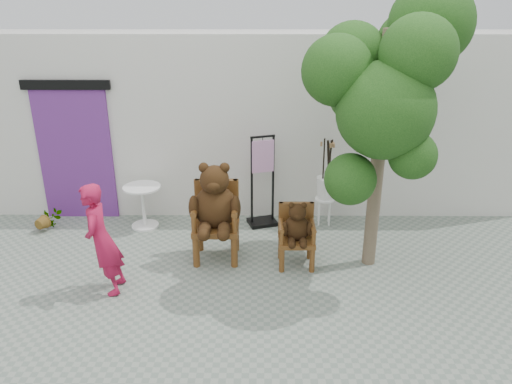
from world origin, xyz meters
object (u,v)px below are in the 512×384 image
at_px(chair_big, 215,206).
at_px(person, 102,240).
at_px(stool_bucket, 325,188).
at_px(display_stand, 262,191).
at_px(chair_small, 297,229).
at_px(tree, 386,77).
at_px(cafe_table, 143,202).

distance_m(chair_big, person, 1.60).
bearing_deg(stool_bucket, person, -146.35).
distance_m(chair_big, display_stand, 1.33).
xyz_separation_m(chair_small, tree, (1.03, 0.01, 2.06)).
bearing_deg(person, chair_small, 103.67).
height_order(cafe_table, stool_bucket, stool_bucket).
height_order(chair_big, display_stand, display_stand).
height_order(chair_small, display_stand, display_stand).
bearing_deg(cafe_table, chair_big, -39.03).
xyz_separation_m(chair_small, person, (-2.48, -0.69, 0.17)).
bearing_deg(chair_small, chair_big, 171.14).
height_order(chair_big, cafe_table, chair_big).
bearing_deg(chair_big, cafe_table, 140.97).
bearing_deg(tree, person, -168.78).
bearing_deg(stool_bucket, chair_small, -112.64).
height_order(person, cafe_table, person).
relative_size(person, display_stand, 0.97).
xyz_separation_m(chair_big, chair_small, (1.13, -0.18, -0.25)).
xyz_separation_m(cafe_table, display_stand, (1.93, 0.11, 0.14)).
bearing_deg(cafe_table, display_stand, 3.15).
bearing_deg(stool_bucket, chair_big, -145.65).
height_order(cafe_table, display_stand, display_stand).
distance_m(cafe_table, tree, 4.24).
distance_m(chair_small, stool_bucket, 1.44).
relative_size(cafe_table, tree, 0.19).
distance_m(person, display_stand, 2.84).
xyz_separation_m(chair_small, cafe_table, (-2.40, 1.20, -0.12)).
bearing_deg(chair_small, display_stand, 109.66).
distance_m(person, cafe_table, 1.92).
distance_m(chair_small, tree, 2.31).
xyz_separation_m(chair_big, display_stand, (0.66, 1.13, -0.23)).
relative_size(chair_big, stool_bucket, 1.00).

